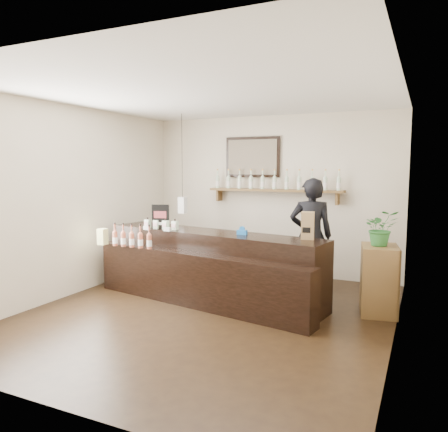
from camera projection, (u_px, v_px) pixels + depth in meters
ground at (208, 314)px, 5.67m from camera, size 5.00×5.00×0.00m
room_shell at (207, 183)px, 5.48m from camera, size 5.00×5.00×5.00m
back_wall_decor at (261, 175)px, 7.68m from camera, size 2.66×0.96×1.69m
counter at (207, 268)px, 6.26m from camera, size 3.52×1.51×1.13m
promo_sign at (161, 217)px, 6.61m from camera, size 0.25×0.11×0.37m
paper_bag at (308, 226)px, 5.63m from camera, size 0.18×0.15×0.36m
tape_dispenser at (242, 231)px, 6.03m from camera, size 0.14×0.05×0.12m
side_cabinet at (379, 280)px, 5.66m from camera, size 0.54×0.68×0.89m
potted_plant at (381, 228)px, 5.59m from camera, size 0.52×0.49×0.46m
shopkeeper at (311, 228)px, 6.56m from camera, size 0.82×0.66×1.97m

